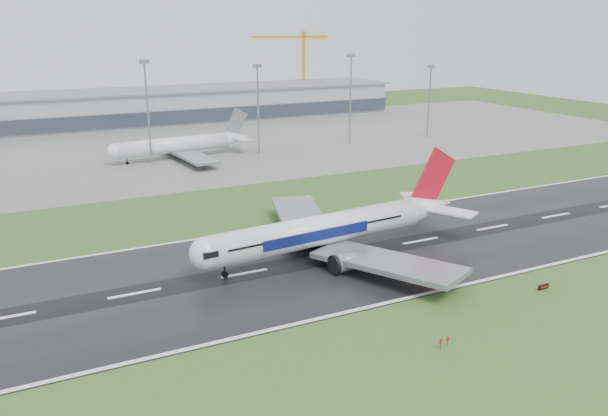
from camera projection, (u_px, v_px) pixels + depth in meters
ground at (339, 256)px, 117.84m from camera, size 520.00×520.00×0.00m
runway at (339, 256)px, 117.83m from camera, size 400.00×45.00×0.10m
apron at (180, 146)px, 225.35m from camera, size 400.00×130.00×0.08m
terminal at (146, 108)px, 274.76m from camera, size 240.00×36.00×15.00m
main_airliner at (337, 209)px, 117.11m from camera, size 66.53×63.89×18.14m
parked_airliner at (179, 136)px, 202.86m from camera, size 57.15×54.00×15.23m
tower_crane at (304, 71)px, 320.75m from camera, size 41.50×9.04×41.40m
runway_sign at (543, 287)px, 102.67m from camera, size 2.31×0.57×1.04m
floodmast_2 at (148, 115)px, 192.47m from camera, size 0.64×0.64×32.49m
floodmast_3 at (258, 111)px, 208.83m from camera, size 0.64×0.64×30.17m
floodmast_4 at (350, 102)px, 224.04m from camera, size 0.64×0.64×32.94m
floodmast_5 at (429, 103)px, 240.21m from camera, size 0.64×0.64×27.80m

